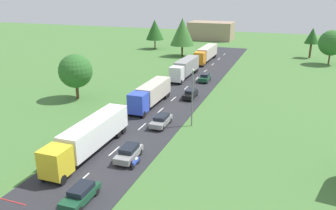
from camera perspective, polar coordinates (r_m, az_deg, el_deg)
name	(u,v)px	position (r m, az deg, el deg)	size (l,w,h in m)	color
road	(141,128)	(44.96, -4.64, -3.89)	(10.00, 140.00, 0.06)	#2B2B30
lane_marking_centre	(130,137)	(42.33, -6.43, -5.40)	(0.16, 123.24, 0.01)	white
truck_lead	(90,136)	(38.33, -13.21, -5.15)	(2.60, 14.22, 3.53)	yellow
truck_second	(151,94)	(52.70, -2.96, 1.97)	(2.55, 11.86, 3.42)	blue
truck_third	(185,67)	(70.48, 2.94, 6.41)	(2.64, 12.70, 3.67)	white
truck_fourth	(206,53)	(87.40, 6.52, 8.76)	(2.59, 14.76, 3.62)	orange
car_lead	(81,194)	(30.72, -14.67, -14.48)	(1.81, 4.13, 1.45)	#19472D
car_second	(129,153)	(36.69, -6.70, -8.07)	(2.00, 4.24, 1.49)	gray
car_third	(161,120)	(45.18, -1.18, -2.62)	(1.90, 4.47, 1.43)	gray
car_fourth	(191,94)	(56.95, 3.86, 1.96)	(1.88, 4.61, 1.46)	black
car_fifth	(205,77)	(67.72, 6.31, 4.69)	(1.89, 4.14, 1.60)	#19472D
motorcycle_courier	(136,162)	(35.41, -5.52, -9.63)	(0.28, 1.94, 0.91)	black
lamppost_second	(192,95)	(44.13, 4.17, 1.77)	(0.36, 0.36, 7.92)	slate
tree_birch	(312,36)	(99.12, 23.37, 10.75)	(3.78, 3.78, 8.04)	#513823
tree_maple	(332,43)	(92.05, 26.10, 9.48)	(6.16, 6.16, 8.38)	#513823
tree_pine	(75,71)	(57.65, -15.49, 5.59)	(5.59, 5.59, 7.59)	#513823
tree_elm	(182,32)	(93.77, 2.47, 12.37)	(6.70, 6.70, 10.41)	#513823
tree_ash	(155,30)	(106.10, -2.27, 12.71)	(5.55, 5.55, 8.98)	#513823
distant_building	(211,31)	(128.56, 7.37, 12.44)	(15.95, 10.45, 6.39)	#9E846B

